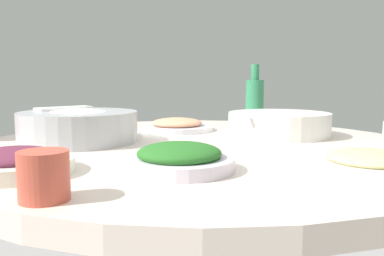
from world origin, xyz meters
TOP-DOWN VIEW (x-y plane):
  - round_dining_table at (0.00, 0.00)m, footprint 1.18×1.18m
  - rice_bowl at (0.31, -0.09)m, footprint 0.31×0.31m
  - soup_bowl at (-0.26, -0.11)m, footprint 0.30×0.30m
  - dish_greens at (0.10, 0.29)m, footprint 0.20×0.20m
  - dish_eggplant at (0.39, 0.26)m, footprint 0.21×0.21m
  - dish_shrimp at (0.02, -0.28)m, footprint 0.23×0.23m
  - dish_noodles at (-0.24, 0.36)m, footprint 0.23×0.23m
  - green_bottle at (-0.28, -0.40)m, footprint 0.07×0.07m
  - tea_cup_near at (0.30, -0.42)m, footprint 0.08×0.08m
  - tea_cup_side at (0.31, 0.44)m, footprint 0.07×0.07m

SIDE VIEW (x-z plane):
  - round_dining_table at x=0.00m, z-range 0.25..0.98m
  - dish_noodles at x=-0.24m, z-range 0.72..0.76m
  - dish_shrimp at x=0.02m, z-range 0.72..0.76m
  - dish_eggplant at x=0.39m, z-range 0.72..0.76m
  - dish_greens at x=0.10m, z-range 0.72..0.77m
  - tea_cup_near at x=0.30m, z-range 0.72..0.78m
  - soup_bowl at x=-0.26m, z-range 0.72..0.79m
  - tea_cup_side at x=0.31m, z-range 0.72..0.79m
  - rice_bowl at x=0.31m, z-range 0.72..0.81m
  - green_bottle at x=-0.28m, z-range 0.70..0.92m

